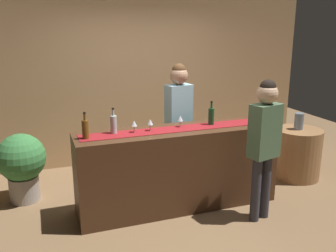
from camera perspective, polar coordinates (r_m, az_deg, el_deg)
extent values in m
plane|color=brown|center=(4.82, 1.47, -12.04)|extent=(10.00, 10.00, 0.00)
cube|color=tan|center=(6.14, -4.95, 8.06)|extent=(6.00, 0.12, 2.90)
cube|color=#472B19|center=(4.62, 1.52, -6.49)|extent=(2.48, 0.60, 1.00)
cube|color=maroon|center=(4.45, 1.56, -0.44)|extent=(2.35, 0.28, 0.01)
cylinder|color=brown|center=(4.13, -12.57, -0.57)|extent=(0.07, 0.07, 0.21)
cylinder|color=brown|center=(4.10, -12.68, 1.34)|extent=(0.03, 0.03, 0.08)
cylinder|color=black|center=(4.09, -12.72, 1.98)|extent=(0.03, 0.03, 0.02)
cylinder|color=#194723|center=(4.65, 6.65, 1.43)|extent=(0.07, 0.07, 0.21)
cylinder|color=#194723|center=(4.62, 6.70, 3.15)|extent=(0.03, 0.03, 0.08)
cylinder|color=black|center=(4.61, 6.72, 3.72)|extent=(0.03, 0.03, 0.02)
cylinder|color=#B2C6C1|center=(4.28, -8.36, 0.18)|extent=(0.07, 0.07, 0.21)
cylinder|color=#B2C6C1|center=(4.25, -8.43, 2.04)|extent=(0.03, 0.03, 0.08)
cylinder|color=black|center=(4.24, -8.46, 2.65)|extent=(0.03, 0.03, 0.02)
cylinder|color=silver|center=(4.37, -2.75, -0.76)|extent=(0.06, 0.06, 0.00)
cylinder|color=silver|center=(4.36, -2.76, -0.26)|extent=(0.01, 0.01, 0.08)
cone|color=silver|center=(4.34, -2.77, 0.63)|extent=(0.07, 0.07, 0.06)
cylinder|color=silver|center=(4.32, -5.20, -1.00)|extent=(0.06, 0.06, 0.00)
cylinder|color=silver|center=(4.31, -5.22, -0.49)|extent=(0.01, 0.01, 0.08)
cone|color=silver|center=(4.29, -5.24, 0.40)|extent=(0.07, 0.07, 0.06)
cylinder|color=silver|center=(4.54, 1.87, -0.16)|extent=(0.06, 0.06, 0.00)
cylinder|color=silver|center=(4.53, 1.88, 0.32)|extent=(0.01, 0.01, 0.08)
cone|color=silver|center=(4.51, 1.88, 1.18)|extent=(0.07, 0.07, 0.06)
cylinder|color=#26262B|center=(5.28, 2.34, -4.82)|extent=(0.11, 0.11, 0.81)
cylinder|color=#26262B|center=(5.20, 0.84, -5.12)|extent=(0.11, 0.11, 0.81)
cube|color=#99D1E0|center=(5.03, 1.65, 2.77)|extent=(0.37, 0.26, 0.64)
sphere|color=tan|center=(4.96, 1.69, 7.74)|extent=(0.24, 0.24, 0.24)
sphere|color=brown|center=(4.95, 1.70, 8.51)|extent=(0.19, 0.19, 0.19)
cylinder|color=#33333D|center=(4.44, 13.33, -9.50)|extent=(0.11, 0.11, 0.77)
cylinder|color=#33333D|center=(4.55, 14.74, -8.98)|extent=(0.11, 0.11, 0.77)
cube|color=#4C6B4C|center=(4.26, 14.64, -0.74)|extent=(0.38, 0.27, 0.61)
sphere|color=#DBAD89|center=(4.16, 15.02, 4.83)|extent=(0.23, 0.23, 0.23)
sphere|color=black|center=(4.15, 15.08, 5.69)|extent=(0.18, 0.18, 0.18)
cylinder|color=#996B42|center=(5.85, 19.22, -3.99)|extent=(0.68, 0.68, 0.74)
cylinder|color=slate|center=(5.72, 19.45, 0.68)|extent=(0.13, 0.13, 0.24)
cylinder|color=#9E9389|center=(5.22, -21.17, -8.92)|extent=(0.38, 0.38, 0.33)
sphere|color=#387A3D|center=(5.07, -21.62, -4.52)|extent=(0.61, 0.61, 0.61)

